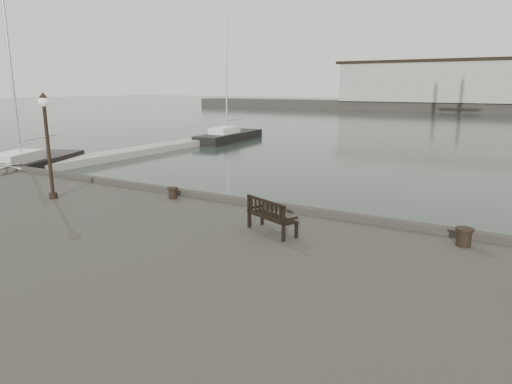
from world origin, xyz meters
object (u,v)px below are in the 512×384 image
at_px(bench, 271,222).
at_px(yacht_a, 28,169).
at_px(bollard_right, 464,237).
at_px(lamp_post, 47,132).
at_px(yacht_d, 230,138).
at_px(bollard_left, 173,193).

bearing_deg(bench, yacht_a, -175.78).
distance_m(bollard_right, lamp_post, 12.66).
bearing_deg(bollard_right, yacht_d, 132.64).
distance_m(yacht_a, yacht_d, 20.49).
xyz_separation_m(bollard_left, yacht_a, (-16.30, 5.39, -1.51)).
bearing_deg(bollard_left, bench, -18.61).
relative_size(bollard_left, lamp_post, 0.11).
height_order(lamp_post, yacht_d, yacht_d).
xyz_separation_m(bench, bollard_left, (-4.57, 1.54, -0.09)).
distance_m(lamp_post, yacht_a, 15.25).
xyz_separation_m(lamp_post, yacht_a, (-12.85, 7.40, -3.54)).
relative_size(bench, lamp_post, 0.46).
relative_size(bollard_right, lamp_post, 0.13).
bearing_deg(yacht_a, bench, -41.34).
distance_m(bench, bollard_left, 4.82).
bearing_deg(bollard_left, bollard_right, -0.84).
bearing_deg(yacht_a, bollard_right, -35.32).
height_order(bollard_right, yacht_d, yacht_d).
distance_m(bollard_right, yacht_d, 35.33).
bearing_deg(bollard_left, lamp_post, -149.69).
relative_size(bench, yacht_d, 0.13).
bearing_deg(lamp_post, bollard_right, 8.67).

